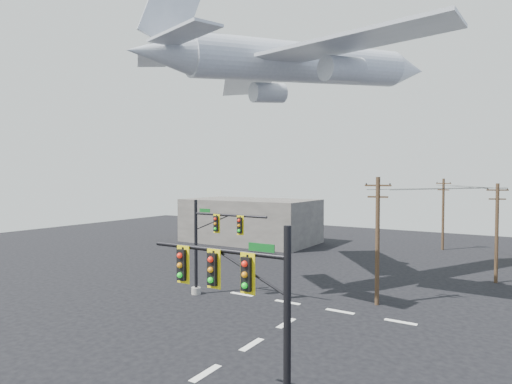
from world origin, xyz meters
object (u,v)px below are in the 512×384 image
Objects in this scene: utility_pole_a at (377,238)px; utility_pole_c at (443,213)px; signal_mast_near at (249,318)px; airliner at (304,64)px; signal_mast_far at (209,245)px; utility_pole_b at (497,231)px.

utility_pole_c is (0.35, 27.43, -0.10)m from utility_pole_a.
signal_mast_near is 45.20m from utility_pole_c.
airliner is (-7.39, 19.81, 14.22)m from signal_mast_near.
utility_pole_a reaches higher than signal_mast_far.
utility_pole_b is 0.96× the size of utility_pole_c.
utility_pole_b is at bearing 42.06° from signal_mast_far.
utility_pole_c is (11.75, 32.12, 0.74)m from signal_mast_far.
airliner is (-13.65, -9.77, 13.94)m from utility_pole_b.
signal_mast_near is 17.79m from utility_pole_a.
signal_mast_near is 30.23m from utility_pole_b.
utility_pole_b is at bearing -53.84° from utility_pole_c.
signal_mast_near is 0.88× the size of utility_pole_b.
signal_mast_far is at bearing 172.94° from airliner.
airliner is (4.63, 6.72, 14.49)m from signal_mast_far.
signal_mast_near is 25.48m from airliner.
utility_pole_a reaches higher than signal_mast_near.
signal_mast_far is 0.27× the size of airliner.
utility_pole_a is 15.37m from airliner.
airliner is at bearing -164.56° from utility_pole_b.
utility_pole_b is (6.88, 11.80, -0.29)m from utility_pole_a.
utility_pole_c is at bearing 81.18° from utility_pole_a.
utility_pole_c is 0.33× the size of airliner.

